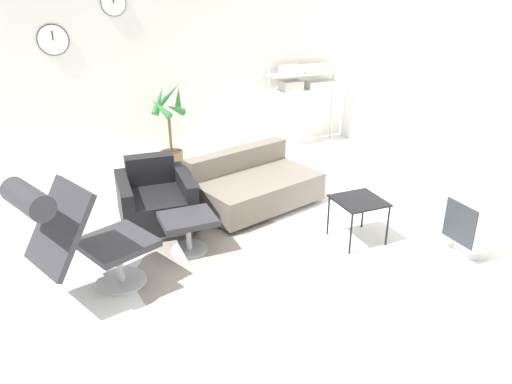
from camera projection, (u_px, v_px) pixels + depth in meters
name	position (u px, v px, depth m)	size (l,w,h in m)	color
ground_plane	(241.00, 264.00, 4.69)	(12.00, 12.00, 0.00)	white
wall_back	(154.00, 61.00, 6.84)	(12.00, 0.09, 2.80)	silver
wall_right	(512.00, 88.00, 5.21)	(0.06, 12.00, 2.80)	silver
round_rug	(243.00, 267.00, 4.63)	(1.96, 1.96, 0.01)	gray
lounge_chair	(74.00, 229.00, 3.92)	(1.15, 0.90, 1.12)	#BCBCC1
ottoman	(188.00, 224.00, 4.81)	(0.51, 0.44, 0.37)	#BCBCC1
armchair_red	(156.00, 202.00, 5.33)	(0.80, 0.85, 0.69)	silver
couch_low	(253.00, 186.00, 5.81)	(1.59, 1.26, 0.60)	black
side_table	(359.00, 204.00, 4.95)	(0.46, 0.46, 0.45)	black
crt_television	(476.00, 223.00, 4.75)	(0.46, 0.44, 0.59)	#B7B7B7
potted_plant	(170.00, 136.00, 6.76)	(0.51, 0.52, 1.19)	brown
shelf_unit	(307.00, 79.00, 7.56)	(1.17, 0.28, 1.65)	#BCBCC1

